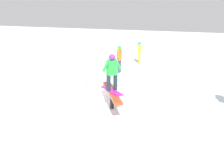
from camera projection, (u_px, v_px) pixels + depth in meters
ground_plane at (112, 108)px, 11.14m from camera, size 60.00×60.00×0.00m
rail_feature at (112, 93)px, 11.01m from camera, size 2.49×1.58×0.64m
snow_kicker_ramp at (105, 88)px, 12.80m from camera, size 2.31×2.19×0.51m
main_rider_on_rail at (112, 73)px, 10.84m from camera, size 1.14×1.16×1.32m
bystander_orange at (119, 58)px, 16.63m from camera, size 0.61×0.24×1.43m
bystander_yellow at (139, 51)px, 19.02m from camera, size 0.58×0.28×1.34m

